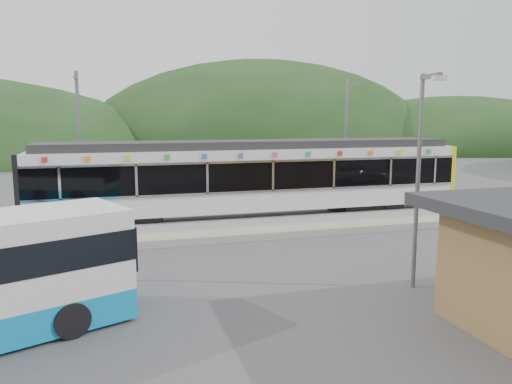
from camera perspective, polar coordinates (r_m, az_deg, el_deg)
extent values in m
plane|color=#4C4C4F|center=(18.27, 2.27, -6.86)|extent=(120.00, 120.00, 0.00)
ellipsoid|color=#1E3D19|center=(74.09, 0.64, 4.81)|extent=(52.00, 39.00, 26.00)
ellipsoid|color=#1E3D19|center=(82.30, 21.71, 4.58)|extent=(44.00, 33.00, 16.00)
cube|color=#9E9E99|center=(21.29, -0.58, -4.20)|extent=(26.00, 3.20, 0.30)
cube|color=yellow|center=(20.04, 0.44, -4.56)|extent=(26.00, 0.10, 0.01)
cube|color=black|center=(23.14, -14.78, -3.08)|extent=(3.20, 2.20, 0.56)
cube|color=black|center=(26.31, 12.33, -1.61)|extent=(3.20, 2.20, 0.56)
cube|color=silver|center=(23.91, -0.33, -0.62)|extent=(20.00, 2.90, 0.92)
cube|color=black|center=(23.75, -0.33, 2.21)|extent=(20.00, 2.96, 1.45)
cube|color=silver|center=(22.41, 0.73, 0.08)|extent=(20.00, 0.05, 0.10)
cube|color=silver|center=(22.25, 0.74, 3.52)|extent=(20.00, 0.05, 0.10)
cube|color=silver|center=(23.66, -0.33, 4.49)|extent=(20.00, 2.90, 0.45)
cube|color=#2D2D30|center=(23.64, -0.34, 5.47)|extent=(19.40, 2.50, 0.36)
cube|color=yellow|center=(28.29, 19.79, 2.06)|extent=(0.24, 2.92, 3.00)
cube|color=black|center=(23.15, -25.12, 0.41)|extent=(0.20, 2.92, 3.00)
cube|color=silver|center=(21.44, -21.54, 0.91)|extent=(0.10, 0.05, 1.35)
cube|color=silver|center=(21.37, -13.51, 1.25)|extent=(0.10, 0.05, 1.35)
cube|color=silver|center=(21.72, -5.58, 1.57)|extent=(0.10, 0.05, 1.35)
cube|color=silver|center=(22.47, 1.95, 1.84)|extent=(0.10, 0.05, 1.35)
cube|color=silver|center=(23.58, 8.89, 2.06)|extent=(0.10, 0.05, 1.35)
cube|color=silver|center=(25.01, 15.13, 2.23)|extent=(0.10, 0.05, 1.35)
cube|color=silver|center=(26.40, 19.77, 2.34)|extent=(0.10, 0.05, 1.35)
cube|color=red|center=(21.40, -23.01, 3.39)|extent=(0.22, 0.04, 0.22)
cube|color=orange|center=(21.28, -18.72, 3.59)|extent=(0.22, 0.04, 0.22)
cube|color=yellow|center=(21.27, -14.41, 3.78)|extent=(0.22, 0.04, 0.22)
cube|color=green|center=(21.39, -10.11, 3.94)|extent=(0.22, 0.04, 0.22)
cube|color=blue|center=(21.62, -5.89, 4.07)|extent=(0.22, 0.04, 0.22)
cube|color=purple|center=(21.97, -1.77, 4.18)|extent=(0.22, 0.04, 0.22)
cube|color=#E54C8C|center=(22.42, 2.20, 4.27)|extent=(0.22, 0.04, 0.22)
cube|color=#19A5A5|center=(22.98, 6.00, 4.34)|extent=(0.22, 0.04, 0.22)
cube|color=red|center=(23.64, 9.60, 4.38)|extent=(0.22, 0.04, 0.22)
cube|color=orange|center=(24.38, 12.99, 4.40)|extent=(0.22, 0.04, 0.22)
cube|color=yellow|center=(25.20, 16.17, 4.41)|extent=(0.22, 0.04, 0.22)
cube|color=green|center=(26.09, 19.15, 4.41)|extent=(0.22, 0.04, 0.22)
cylinder|color=slate|center=(25.35, -19.48, 5.01)|extent=(0.18, 0.18, 7.00)
cube|color=slate|center=(24.58, -19.95, 12.13)|extent=(0.08, 1.80, 0.08)
cylinder|color=slate|center=(28.31, 10.24, 5.69)|extent=(0.18, 0.18, 7.00)
cube|color=slate|center=(27.62, 11.17, 12.03)|extent=(0.08, 1.80, 0.08)
cylinder|color=black|center=(13.05, -21.88, -12.00)|extent=(1.67, 2.52, 0.82)
cylinder|color=slate|center=(14.66, 17.99, 0.91)|extent=(0.12, 0.12, 6.02)
cube|color=slate|center=(14.22, 19.59, 12.37)|extent=(0.26, 1.01, 0.12)
cube|color=silver|center=(13.85, 20.69, 12.09)|extent=(0.37, 0.23, 0.12)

